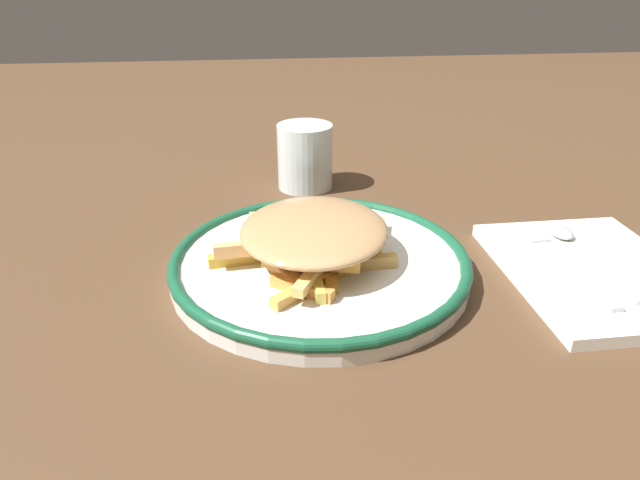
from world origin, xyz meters
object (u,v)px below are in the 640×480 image
object	(u,v)px
plate	(320,263)
fork	(563,261)
fries_heap	(314,234)
water_glass	(305,157)
napkin	(595,273)
spoon	(578,247)

from	to	relation	value
plate	fork	world-z (taller)	plate
fries_heap	fork	distance (m)	0.25
water_glass	fries_heap	bearing A→B (deg)	-93.22
napkin	water_glass	xyz separation A→B (m)	(-0.26, 0.28, 0.04)
plate	water_glass	distance (m)	0.24
napkin	water_glass	size ratio (longest dim) A/B	2.52
fries_heap	water_glass	bearing A→B (deg)	86.78
fries_heap	spoon	bearing A→B (deg)	-1.66
plate	napkin	bearing A→B (deg)	-8.53
fork	napkin	bearing A→B (deg)	-23.24
fries_heap	napkin	bearing A→B (deg)	-8.94
spoon	water_glass	world-z (taller)	water_glass
fries_heap	spoon	world-z (taller)	fries_heap
plate	fork	distance (m)	0.24
napkin	spoon	size ratio (longest dim) A/B	1.42
napkin	fork	distance (m)	0.03
napkin	plate	bearing A→B (deg)	171.47
plate	spoon	xyz separation A→B (m)	(0.26, -0.00, 0.00)
fork	water_glass	size ratio (longest dim) A/B	2.06
fries_heap	fork	xyz separation A→B (m)	(0.24, -0.03, -0.03)
water_glass	plate	bearing A→B (deg)	-91.74
napkin	spoon	xyz separation A→B (m)	(-0.00, 0.03, 0.01)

